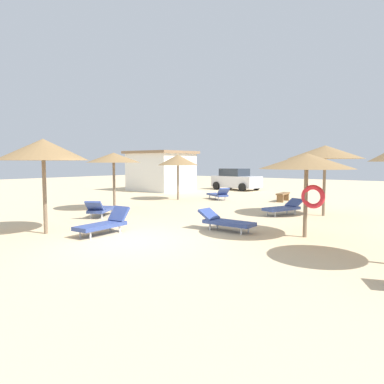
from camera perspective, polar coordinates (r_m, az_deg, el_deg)
The scene contains 14 objects.
ground_plane at distance 10.58m, azimuth -10.15°, elevation -7.56°, with size 80.00×80.00×0.00m, color beige.
parasol_0 at distance 12.09m, azimuth -22.51°, elevation 6.19°, with size 2.73×2.73×2.96m.
parasol_1 at distance 15.94m, azimuth 20.34°, elevation 5.92°, with size 3.06×3.06×2.93m.
parasol_3 at distance 11.16m, azimuth 17.71°, elevation 4.54°, with size 2.78×2.78×2.51m.
parasol_4 at distance 17.16m, azimuth -12.31°, elevation 5.29°, with size 2.50×2.50×2.68m.
parasol_6 at distance 21.41m, azimuth -2.25°, elevation 5.07°, with size 2.39×2.39×2.68m.
lounger_0 at distance 11.60m, azimuth -13.78°, elevation -4.90°, with size 0.79×1.90×0.80m.
lounger_1 at distance 15.80m, azimuth 14.32°, elevation -2.41°, with size 1.21×2.01×0.66m.
lounger_3 at distance 11.83m, azimuth 5.30°, elevation -4.65°, with size 1.91×0.66×0.67m.
lounger_4 at distance 15.26m, azimuth -14.31°, elevation -2.63°, with size 1.55×1.93×0.74m.
lounger_6 at distance 21.56m, azimuth 4.17°, elevation -0.36°, with size 1.95×1.48×0.76m.
bench_0 at distance 21.20m, azimuth 14.22°, elevation -0.52°, with size 0.59×1.54×0.49m.
parked_car at distance 29.33m, azimuth 6.94°, elevation 1.96°, with size 4.21×2.45×1.72m.
beach_cabana at distance 28.54m, azimuth -4.91°, elevation 3.39°, with size 4.52×4.24×3.10m.
Camera 1 is at (7.72, -6.87, 2.25)m, focal length 33.68 mm.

